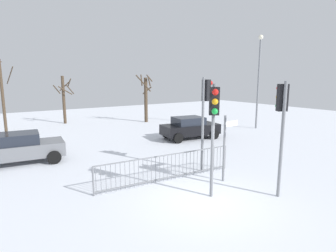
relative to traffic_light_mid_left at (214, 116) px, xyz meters
The scene contains 12 objects.
ground_plane 2.85m from the traffic_light_mid_left, behind, with size 60.00×60.00×0.00m, color white.
traffic_light_mid_left is the anchor object (origin of this frame).
traffic_light_foreground_right 2.33m from the traffic_light_mid_left, 26.17° to the right, with size 0.41×0.52×3.95m.
traffic_light_rear_left 2.90m from the traffic_light_mid_left, 54.07° to the left, with size 0.57×0.34×4.07m.
direction_sign_post 2.27m from the traffic_light_mid_left, 31.56° to the left, with size 0.79×0.12×2.63m.
pedestrian_guard_railing 3.18m from the traffic_light_mid_left, 98.81° to the left, with size 5.96×0.47×1.07m.
car_grey_far 9.60m from the traffic_light_mid_left, 121.84° to the left, with size 3.95×2.24×1.47m.
car_black_near 9.53m from the traffic_light_mid_left, 56.66° to the left, with size 4.00×2.37×1.47m.
street_lamp 14.41m from the traffic_light_mid_left, 33.28° to the left, with size 0.36×0.36×7.28m.
bare_tree_left 16.73m from the traffic_light_mid_left, 68.57° to the left, with size 1.64×1.64×4.32m.
bare_tree_centre 17.40m from the traffic_light_mid_left, 106.86° to the left, with size 1.86×1.48×5.34m.
bare_tree_right 18.86m from the traffic_light_mid_left, 90.90° to the left, with size 1.70×1.66×4.19m.
Camera 1 is at (-5.79, -6.54, 4.06)m, focal length 29.55 mm.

